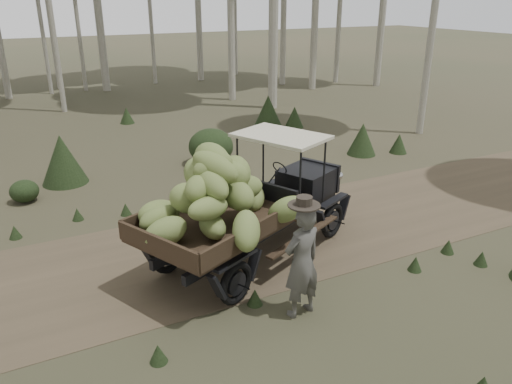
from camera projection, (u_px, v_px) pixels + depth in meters
ground at (159, 264)px, 9.89m from camera, size 120.00×120.00×0.00m
dirt_track at (159, 264)px, 9.89m from camera, size 70.00×4.00×0.01m
banana_truck at (233, 193)px, 9.24m from camera, size 5.29×3.72×2.62m
farmer at (302, 261)px, 8.00m from camera, size 0.78×0.60×2.11m
undergrowth at (81, 271)px, 8.60m from camera, size 22.71×24.92×1.40m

